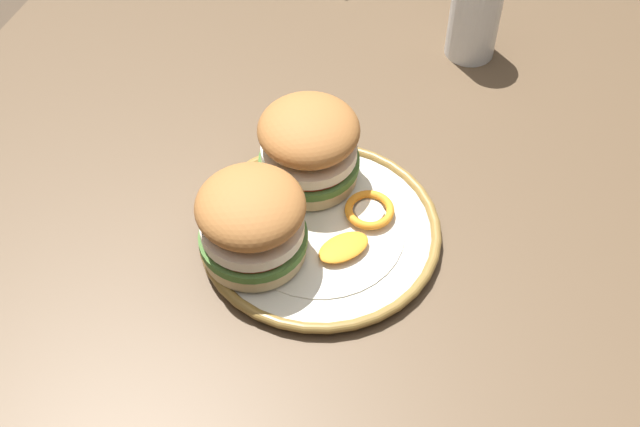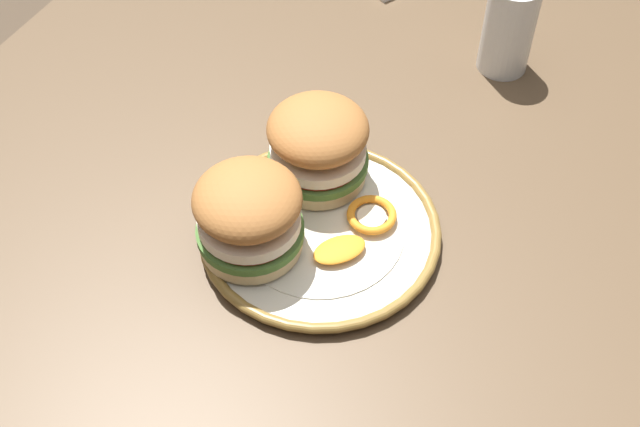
{
  "view_description": "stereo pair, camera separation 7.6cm",
  "coord_description": "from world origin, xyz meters",
  "px_view_note": "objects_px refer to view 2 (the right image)",
  "views": [
    {
      "loc": [
        0.62,
        0.21,
        1.47
      ],
      "look_at": [
        0.06,
        0.03,
        0.77
      ],
      "focal_mm": 46.7,
      "sensor_mm": 36.0,
      "label": 1
    },
    {
      "loc": [
        0.59,
        0.28,
        1.47
      ],
      "look_at": [
        0.06,
        0.03,
        0.77
      ],
      "focal_mm": 46.7,
      "sensor_mm": 36.0,
      "label": 2
    }
  ],
  "objects_px": {
    "sandwich_half_left": "(249,214)",
    "drinking_glass": "(508,31)",
    "sandwich_half_right": "(318,144)",
    "dinner_plate": "(320,231)",
    "dining_table": "(322,236)"
  },
  "relations": [
    {
      "from": "drinking_glass",
      "to": "dinner_plate",
      "type": "bearing_deg",
      "value": -13.75
    },
    {
      "from": "sandwich_half_right",
      "to": "sandwich_half_left",
      "type": "bearing_deg",
      "value": -9.27
    },
    {
      "from": "sandwich_half_right",
      "to": "drinking_glass",
      "type": "relative_size",
      "value": 0.96
    },
    {
      "from": "dining_table",
      "to": "drinking_glass",
      "type": "distance_m",
      "value": 0.37
    },
    {
      "from": "dinner_plate",
      "to": "sandwich_half_left",
      "type": "height_order",
      "value": "sandwich_half_left"
    },
    {
      "from": "dining_table",
      "to": "drinking_glass",
      "type": "relative_size",
      "value": 10.92
    },
    {
      "from": "sandwich_half_left",
      "to": "drinking_glass",
      "type": "relative_size",
      "value": 1.03
    },
    {
      "from": "dining_table",
      "to": "dinner_plate",
      "type": "height_order",
      "value": "dinner_plate"
    },
    {
      "from": "dining_table",
      "to": "drinking_glass",
      "type": "bearing_deg",
      "value": 159.16
    },
    {
      "from": "dinner_plate",
      "to": "sandwich_half_right",
      "type": "height_order",
      "value": "sandwich_half_right"
    },
    {
      "from": "sandwich_half_right",
      "to": "drinking_glass",
      "type": "bearing_deg",
      "value": 157.22
    },
    {
      "from": "sandwich_half_left",
      "to": "sandwich_half_right",
      "type": "xyz_separation_m",
      "value": [
        -0.13,
        0.02,
        0.0
      ]
    },
    {
      "from": "sandwich_half_right",
      "to": "dining_table",
      "type": "bearing_deg",
      "value": 48.36
    },
    {
      "from": "sandwich_half_right",
      "to": "drinking_glass",
      "type": "height_order",
      "value": "drinking_glass"
    },
    {
      "from": "dinner_plate",
      "to": "sandwich_half_left",
      "type": "xyz_separation_m",
      "value": [
        0.05,
        -0.06,
        0.06
      ]
    }
  ]
}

